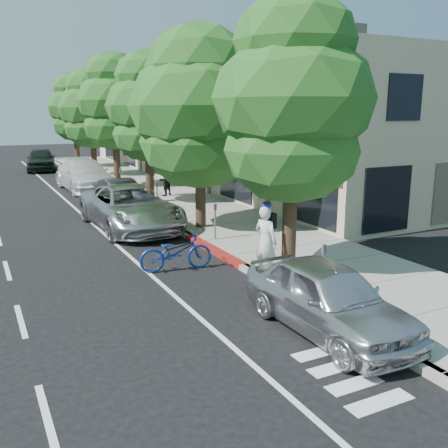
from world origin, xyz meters
TOP-DOWN VIEW (x-y plane):
  - ground at (0.00, 0.00)m, footprint 120.00×120.00m
  - sidewalk at (2.30, 8.00)m, footprint 4.60×56.00m
  - curb at (0.00, 8.00)m, footprint 0.30×56.00m
  - curb_red_segment at (0.00, 1.00)m, footprint 0.32×4.00m
  - storefront_building at (9.60, 18.00)m, footprint 10.00×36.00m
  - street_tree_0 at (0.90, -2.00)m, footprint 4.36×4.36m
  - street_tree_1 at (0.90, 4.00)m, footprint 5.30×5.30m
  - street_tree_2 at (0.90, 10.00)m, footprint 3.99×3.99m
  - street_tree_3 at (0.90, 16.00)m, footprint 4.27×4.27m
  - street_tree_4 at (0.90, 22.00)m, footprint 4.46×4.46m
  - street_tree_5 at (0.90, 28.00)m, footprint 4.11×4.11m
  - cyclist at (0.25, -1.82)m, footprint 0.69×0.85m
  - bicycle at (-1.80, -0.22)m, footprint 2.21×1.01m
  - silver_suv at (-1.42, 5.50)m, footprint 2.99×6.18m
  - dark_sedan at (-0.50, 10.23)m, footprint 1.76×4.12m
  - white_pickup at (-0.96, 16.29)m, footprint 2.75×6.17m
  - dark_suv_far at (-1.94, 27.67)m, footprint 2.73×5.37m
  - near_car_a at (-0.50, -5.50)m, footprint 1.83×4.44m
  - pedestrian at (2.19, 11.49)m, footprint 0.98×0.91m

SIDE VIEW (x-z plane):
  - ground at x=0.00m, z-range 0.00..0.00m
  - sidewalk at x=2.30m, z-range 0.00..0.15m
  - curb at x=0.00m, z-range 0.00..0.15m
  - curb_red_segment at x=0.00m, z-range 0.00..0.15m
  - bicycle at x=-1.80m, z-range 0.00..1.12m
  - dark_sedan at x=-0.50m, z-range 0.00..1.32m
  - near_car_a at x=-0.50m, z-range 0.00..1.51m
  - silver_suv at x=-1.42m, z-range 0.00..1.70m
  - dark_suv_far at x=-1.94m, z-range 0.00..1.75m
  - white_pickup at x=-0.96m, z-range 0.00..1.76m
  - pedestrian at x=2.19m, z-range 0.15..1.77m
  - cyclist at x=0.25m, z-range 0.00..2.01m
  - storefront_building at x=9.60m, z-range 0.00..7.00m
  - street_tree_1 at x=0.90m, z-range 0.77..8.45m
  - street_tree_4 at x=0.90m, z-range 0.90..8.37m
  - street_tree_2 at x=0.90m, z-range 0.97..8.33m
  - street_tree_5 at x=0.90m, z-range 0.99..8.49m
  - street_tree_0 at x=0.90m, z-range 0.95..8.53m
  - street_tree_3 at x=0.90m, z-range 1.05..8.94m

